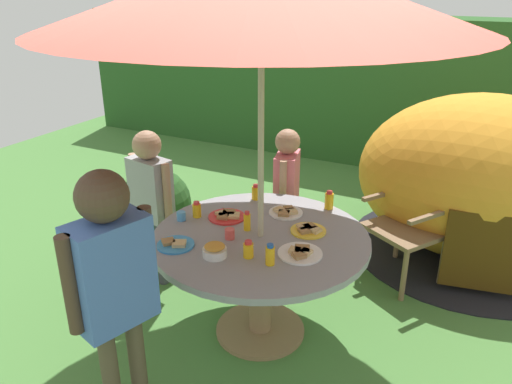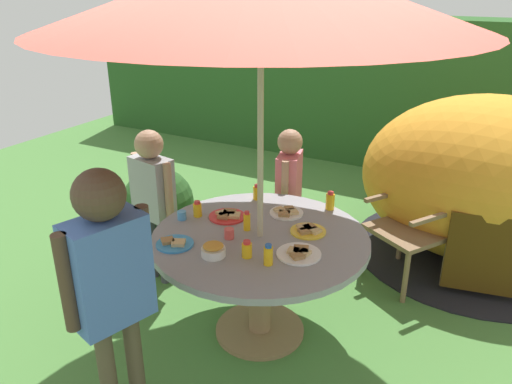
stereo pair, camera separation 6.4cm
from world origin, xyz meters
name	(u,v)px [view 1 (the left image)]	position (x,y,z in m)	size (l,w,h in m)	color
ground_plane	(260,332)	(0.00, 0.00, -0.01)	(10.00, 10.00, 0.02)	#477A38
hedge_backdrop	(400,93)	(0.00, 3.79, 0.89)	(9.00, 0.70, 1.78)	#285623
garden_table	(260,256)	(0.00, 0.00, 0.58)	(1.35, 1.35, 0.72)	#93704C
wooden_chair	(413,217)	(0.72, 1.16, 0.51)	(0.66, 0.65, 0.90)	brown
dome_tent	(480,178)	(1.11, 1.82, 0.67)	(2.35, 2.35, 1.36)	orange
potted_plant	(156,208)	(-1.21, 0.49, 0.45)	(0.58, 0.58, 0.79)	#595960
child_in_pink_shirt	(287,180)	(-0.23, 0.92, 0.73)	(0.23, 0.38, 1.14)	brown
child_in_grey_shirt	(151,189)	(-1.00, 0.20, 0.77)	(0.41, 0.23, 1.21)	#3F3F47
child_in_blue_shirt	(112,273)	(-0.29, -0.97, 0.91)	(0.30, 0.46, 1.43)	brown
snack_bowl	(215,250)	(-0.12, -0.34, 0.76)	(0.14, 0.14, 0.08)	white
plate_mid_right	(300,253)	(0.31, -0.10, 0.74)	(0.26, 0.26, 0.03)	white
plate_far_right	(286,212)	(0.01, 0.36, 0.74)	(0.23, 0.23, 0.03)	white
plate_near_left	(308,230)	(0.24, 0.18, 0.74)	(0.22, 0.22, 0.03)	yellow
plate_front_edge	(227,216)	(-0.31, 0.13, 0.74)	(0.24, 0.24, 0.03)	red
plate_near_right	(175,244)	(-0.39, -0.35, 0.73)	(0.22, 0.22, 0.03)	#338CD8
juice_bottle_far_left	(270,255)	(0.20, -0.28, 0.78)	(0.05, 0.05, 0.13)	yellow
juice_bottle_center_front	(248,250)	(0.05, -0.26, 0.77)	(0.06, 0.06, 0.10)	yellow
juice_bottle_center_back	(197,210)	(-0.50, 0.05, 0.77)	(0.06, 0.06, 0.11)	yellow
juice_bottle_mid_left	(247,221)	(-0.11, 0.03, 0.78)	(0.04, 0.04, 0.13)	yellow
juice_bottle_back_edge	(256,192)	(-0.28, 0.48, 0.78)	(0.06, 0.06, 0.11)	yellow
juice_bottle_spot_a	(329,200)	(0.24, 0.57, 0.78)	(0.06, 0.06, 0.13)	yellow
cup_near	(230,234)	(-0.15, -0.12, 0.76)	(0.06, 0.06, 0.06)	#E04C47
cup_far	(181,216)	(-0.56, -0.04, 0.75)	(0.06, 0.06, 0.06)	#4C99D8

